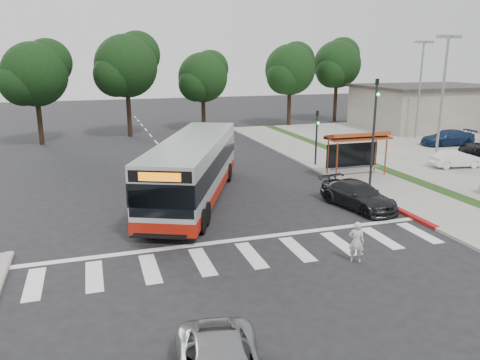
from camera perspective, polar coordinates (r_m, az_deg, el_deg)
name	(u,v)px	position (r m, az deg, el deg)	size (l,w,h in m)	color
ground	(218,216)	(23.32, -2.66, -4.40)	(140.00, 140.00, 0.00)	black
sidewalk_east	(336,165)	(34.55, 11.60, 1.76)	(4.00, 40.00, 0.12)	gray
curb_east	(311,167)	(33.62, 8.63, 1.57)	(0.30, 40.00, 0.15)	#9E9991
curb_east_red	(397,209)	(25.40, 18.63, -3.39)	(0.32, 6.00, 0.15)	maroon
parking_lot	(451,151)	(43.13, 24.36, 3.28)	(18.00, 36.00, 0.10)	gray
commercial_building	(427,108)	(56.37, 21.83, 8.16)	(14.00, 10.00, 4.40)	#A79D8C
building_roof_cap	(429,86)	(56.19, 22.06, 10.53)	(14.60, 10.60, 0.30)	#383330
crosswalk_ladder	(251,255)	(18.86, 1.39, -9.14)	(18.00, 2.60, 0.01)	silver
bus_shelter	(357,141)	(31.57, 14.06, 4.65)	(4.20, 1.60, 2.86)	#9D401A
traffic_signal_ne_tall	(374,126)	(27.69, 16.04, 6.36)	(0.18, 0.37, 6.50)	black
traffic_signal_ne_short	(317,132)	(33.87, 9.33, 5.78)	(0.18, 0.37, 4.00)	black
lot_light_front	(444,83)	(36.18, 23.59, 10.80)	(1.90, 0.35, 9.01)	gray
lot_light_mid	(421,76)	(47.70, 21.18, 11.69)	(1.90, 0.35, 9.01)	gray
tree_ne_a	(290,69)	(53.95, 6.17, 13.33)	(6.16, 5.74, 9.30)	black
tree_ne_b	(337,63)	(58.86, 11.80, 13.74)	(6.16, 5.74, 10.02)	black
tree_north_a	(127,65)	(47.50, -13.62, 13.47)	(6.60, 6.15, 10.17)	black
tree_north_b	(203,77)	(50.76, -4.49, 12.46)	(5.72, 5.33, 8.43)	black
tree_north_c	(36,73)	(45.56, -23.65, 11.84)	(6.16, 5.74, 9.30)	black
transit_bus	(193,170)	(25.59, -5.69, 1.24)	(2.85, 13.14, 3.39)	silver
pedestrian	(356,242)	(18.53, 14.00, -7.34)	(0.59, 0.39, 1.63)	silver
dark_sedan	(358,195)	(25.14, 14.20, -1.81)	(1.89, 4.65, 1.35)	black
parked_car_1	(456,159)	(36.33, 24.86, 2.34)	(1.26, 3.62, 1.19)	white
parked_car_3	(448,138)	(45.21, 23.98, 4.74)	(1.91, 4.69, 1.36)	#16294E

